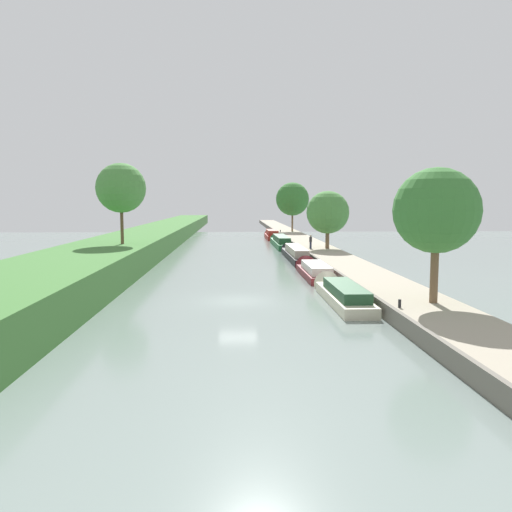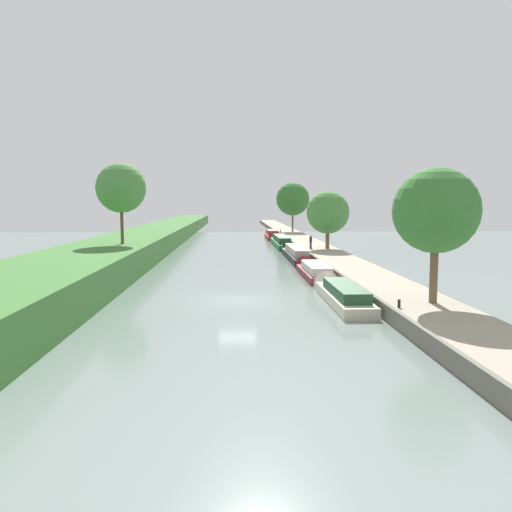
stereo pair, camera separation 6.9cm
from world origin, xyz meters
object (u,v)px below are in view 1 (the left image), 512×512
object	(u,v)px
narrowboat_maroon	(314,270)
narrowboat_cream	(341,293)
person_walking	(311,241)
mooring_bollard_near	(400,304)
narrowboat_green	(280,242)
mooring_bollard_far	(280,231)
narrowboat_black	(295,254)
narrowboat_red	(272,235)

from	to	relation	value
narrowboat_maroon	narrowboat_cream	bearing A→B (deg)	-90.06
person_walking	mooring_bollard_near	xyz separation A→B (m)	(-0.55, -35.53, -0.65)
narrowboat_green	mooring_bollard_far	world-z (taller)	narrowboat_green
narrowboat_maroon	mooring_bollard_near	size ratio (longest dim) A/B	23.26
narrowboat_cream	person_walking	xyz separation A→B (m)	(2.34, 29.08, 1.22)
mooring_bollard_far	narrowboat_black	bearing A→B (deg)	-92.72
narrowboat_black	person_walking	size ratio (longest dim) A/B	9.42
narrowboat_black	mooring_bollard_near	distance (m)	31.87
mooring_bollard_far	narrowboat_maroon	bearing A→B (deg)	-91.98
narrowboat_green	person_walking	world-z (taller)	person_walking
mooring_bollard_far	person_walking	bearing A→B (deg)	-89.08
narrowboat_red	narrowboat_maroon	bearing A→B (deg)	-89.71
narrowboat_maroon	mooring_bollard_far	distance (m)	51.62
person_walking	mooring_bollard_near	world-z (taller)	person_walking
person_walking	narrowboat_black	bearing A→B (deg)	-122.41
narrowboat_black	narrowboat_green	distance (m)	17.54
mooring_bollard_far	narrowboat_red	bearing A→B (deg)	-112.25
narrowboat_red	mooring_bollard_near	xyz separation A→B (m)	(2.02, -64.90, 0.43)
narrowboat_maroon	narrowboat_green	distance (m)	31.10
narrowboat_cream	narrowboat_green	size ratio (longest dim) A/B	0.66
narrowboat_black	narrowboat_red	xyz separation A→B (m)	(-0.21, 33.09, 0.03)
narrowboat_red	mooring_bollard_near	distance (m)	64.94
narrowboat_cream	narrowboat_black	size ratio (longest dim) A/B	0.71
narrowboat_maroon	narrowboat_black	world-z (taller)	narrowboat_black
narrowboat_maroon	mooring_bollard_far	bearing A→B (deg)	88.02
narrowboat_red	mooring_bollard_near	size ratio (longest dim) A/B	24.34
narrowboat_black	narrowboat_red	distance (m)	33.09
narrowboat_red	narrowboat_green	bearing A→B (deg)	-89.41
narrowboat_red	mooring_bollard_far	xyz separation A→B (m)	(2.02, 4.93, 0.43)
narrowboat_maroon	narrowboat_red	size ratio (longest dim) A/B	0.96
narrowboat_black	mooring_bollard_far	bearing A→B (deg)	87.28
person_walking	narrowboat_maroon	bearing A→B (deg)	-97.68
narrowboat_green	mooring_bollard_far	distance (m)	20.57
narrowboat_cream	narrowboat_green	world-z (taller)	narrowboat_green
narrowboat_black	person_walking	bearing A→B (deg)	57.59
narrowboat_maroon	narrowboat_black	distance (m)	13.56
narrowboat_black	mooring_bollard_far	size ratio (longest dim) A/B	34.76
person_walking	mooring_bollard_far	xyz separation A→B (m)	(-0.55, 34.31, -0.65)
narrowboat_green	narrowboat_maroon	bearing A→B (deg)	-89.86
narrowboat_maroon	mooring_bollard_far	size ratio (longest dim) A/B	23.26
narrowboat_green	narrowboat_red	xyz separation A→B (m)	(-0.16, 15.55, -0.01)
narrowboat_green	narrowboat_cream	bearing A→B (deg)	-89.92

